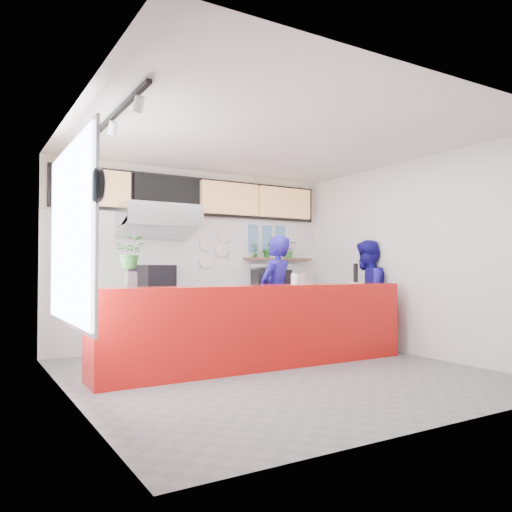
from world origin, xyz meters
name	(u,v)px	position (x,y,z in m)	size (l,w,h in m)	color
floor	(277,373)	(0.00, 0.00, 0.00)	(5.00, 5.00, 0.00)	slate
ceiling	(277,138)	(0.00, 0.00, 3.00)	(5.00, 5.00, 0.00)	silver
wall_back	(197,258)	(0.00, 2.50, 1.50)	(5.00, 5.00, 0.00)	white
wall_left	(72,251)	(-2.50, 0.00, 1.50)	(5.00, 5.00, 0.00)	white
wall_right	(414,257)	(2.50, 0.00, 1.50)	(5.00, 5.00, 0.00)	white
service_counter	(261,326)	(0.00, 0.40, 0.55)	(4.50, 0.60, 1.10)	red
cream_band	(197,194)	(0.00, 2.49, 2.60)	(5.00, 0.02, 0.80)	beige
prep_bench	(158,324)	(-0.80, 2.20, 0.45)	(1.80, 0.60, 0.90)	#B2B5BA
panini_oven	(153,280)	(-0.89, 2.20, 1.14)	(0.53, 0.53, 0.48)	black
extraction_hood	(159,216)	(-0.80, 2.15, 2.15)	(1.20, 0.70, 0.35)	#B2B5BA
hood_lip	(159,229)	(-0.80, 2.15, 1.95)	(1.20, 0.70, 0.08)	#B2B5BA
right_bench	(280,317)	(1.50, 2.20, 0.45)	(1.80, 0.60, 0.90)	#B2B5BA
espresso_machine	(271,281)	(1.31, 2.20, 1.10)	(0.63, 0.45, 0.40)	black
espresso_tray	(271,266)	(1.31, 2.20, 1.38)	(0.60, 0.42, 0.06)	#A5A7AC
herb_shelf	(278,259)	(1.60, 2.40, 1.50)	(1.40, 0.18, 0.04)	brown
menu_board_far_left	(94,187)	(-1.75, 2.38, 2.55)	(1.10, 0.10, 0.55)	tan
menu_board_mid_left	(167,193)	(-0.59, 2.38, 2.55)	(1.10, 0.10, 0.55)	black
menu_board_mid_right	(230,199)	(0.57, 2.38, 2.55)	(1.10, 0.10, 0.55)	tan
menu_board_far_right	(285,203)	(1.73, 2.38, 2.55)	(1.10, 0.10, 0.55)	tan
soffit	(198,197)	(0.00, 2.46, 2.55)	(4.80, 0.04, 0.65)	black
window_pane	(70,233)	(-2.47, 0.30, 1.70)	(0.04, 2.20, 1.90)	silver
window_frame	(72,234)	(-2.45, 0.30, 1.70)	(0.03, 2.30, 2.00)	#B2B5BA
wall_clock_rim	(98,185)	(-2.46, -0.90, 2.05)	(0.30, 0.30, 0.05)	black
wall_clock_face	(101,185)	(-2.43, -0.90, 2.05)	(0.26, 0.26, 0.02)	white
track_rail	(113,117)	(-2.10, 0.00, 2.94)	(0.05, 2.40, 0.04)	black
dec_plate_a	(206,244)	(0.15, 2.47, 1.75)	(0.24, 0.24, 0.03)	silver
dec_plate_b	(221,250)	(0.45, 2.47, 1.65)	(0.24, 0.24, 0.03)	silver
dec_plate_c	(206,261)	(0.15, 2.47, 1.45)	(0.24, 0.24, 0.03)	silver
dec_plate_d	(224,236)	(0.50, 2.47, 1.90)	(0.24, 0.24, 0.03)	silver
photo_frame_a	(253,231)	(1.10, 2.48, 2.00)	(0.20, 0.02, 0.25)	#598CBF
photo_frame_b	(267,232)	(1.40, 2.48, 2.00)	(0.20, 0.02, 0.25)	#598CBF
photo_frame_c	(281,233)	(1.70, 2.48, 2.00)	(0.20, 0.02, 0.25)	#598CBF
photo_frame_d	(253,245)	(1.10, 2.48, 1.75)	(0.20, 0.02, 0.25)	#598CBF
photo_frame_e	(267,246)	(1.40, 2.48, 1.75)	(0.20, 0.02, 0.25)	#598CBF
photo_frame_f	(281,246)	(1.70, 2.48, 1.75)	(0.20, 0.02, 0.25)	#598CBF
staff_center	(276,296)	(0.65, 1.02, 0.91)	(0.67, 0.44, 1.82)	navy
staff_right	(367,294)	(2.33, 0.85, 0.90)	(0.87, 0.68, 1.80)	navy
herb_a	(255,250)	(1.10, 2.40, 1.66)	(0.15, 0.10, 0.28)	#215E21
herb_b	(267,249)	(1.36, 2.40, 1.69)	(0.19, 0.15, 0.34)	#215E21
herb_c	(289,250)	(1.83, 2.40, 1.67)	(0.27, 0.24, 0.30)	#215E21
glass_vase	(130,280)	(-1.78, 0.38, 1.19)	(0.15, 0.15, 0.19)	silver
basil_vase	(131,252)	(-1.78, 0.38, 1.51)	(0.34, 0.29, 0.38)	#215E21
napkin_holder	(298,279)	(0.57, 0.34, 1.18)	(0.18, 0.11, 0.15)	silver
white_plate	(356,283)	(1.67, 0.39, 1.11)	(0.21, 0.21, 0.02)	silver
pepper_mill	(356,273)	(1.67, 0.39, 1.26)	(0.07, 0.07, 0.29)	black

